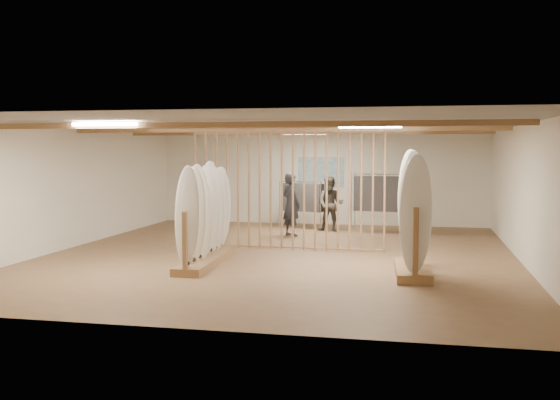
% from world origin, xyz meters
% --- Properties ---
extents(floor, '(12.00, 12.00, 0.00)m').
position_xyz_m(floor, '(0.00, 0.00, 0.00)').
color(floor, olive).
rests_on(floor, ground).
extents(ceiling, '(12.00, 12.00, 0.00)m').
position_xyz_m(ceiling, '(0.00, 0.00, 2.80)').
color(ceiling, '#9B9792').
rests_on(ceiling, ground).
extents(wall_back, '(12.00, 0.00, 12.00)m').
position_xyz_m(wall_back, '(0.00, 6.00, 1.40)').
color(wall_back, white).
rests_on(wall_back, ground).
extents(wall_front, '(12.00, 0.00, 12.00)m').
position_xyz_m(wall_front, '(0.00, -6.00, 1.40)').
color(wall_front, white).
rests_on(wall_front, ground).
extents(wall_left, '(0.00, 12.00, 12.00)m').
position_xyz_m(wall_left, '(-5.00, 0.00, 1.40)').
color(wall_left, white).
rests_on(wall_left, ground).
extents(wall_right, '(0.00, 12.00, 12.00)m').
position_xyz_m(wall_right, '(5.00, 0.00, 1.40)').
color(wall_right, white).
rests_on(wall_right, ground).
extents(ceiling_slats, '(9.50, 6.12, 0.10)m').
position_xyz_m(ceiling_slats, '(0.00, 0.00, 2.72)').
color(ceiling_slats, '#996F45').
rests_on(ceiling_slats, ground).
extents(light_panels, '(1.20, 0.35, 0.06)m').
position_xyz_m(light_panels, '(0.00, 0.00, 2.74)').
color(light_panels, white).
rests_on(light_panels, ground).
extents(bamboo_partition, '(4.45, 0.05, 2.78)m').
position_xyz_m(bamboo_partition, '(0.00, 0.80, 1.40)').
color(bamboo_partition, '#A97B52').
rests_on(bamboo_partition, ground).
extents(poster, '(1.40, 0.03, 0.90)m').
position_xyz_m(poster, '(0.00, 5.98, 1.60)').
color(poster, teal).
rests_on(poster, ground).
extents(rack_left, '(0.70, 2.86, 1.98)m').
position_xyz_m(rack_left, '(-1.22, -1.43, 0.68)').
color(rack_left, '#996F45').
rests_on(rack_left, floor).
extents(rack_right, '(0.72, 1.93, 2.21)m').
position_xyz_m(rack_right, '(2.85, -1.74, 0.75)').
color(rack_right, '#996F45').
rests_on(rack_right, floor).
extents(clothing_rack_a, '(1.27, 0.66, 1.41)m').
position_xyz_m(clothing_rack_a, '(-0.33, 4.67, 0.91)').
color(clothing_rack_a, silver).
rests_on(clothing_rack_a, floor).
extents(clothing_rack_b, '(1.55, 0.57, 1.67)m').
position_xyz_m(clothing_rack_b, '(1.94, 4.14, 1.09)').
color(clothing_rack_b, silver).
rests_on(clothing_rack_b, floor).
extents(shopper_a, '(0.83, 0.80, 1.90)m').
position_xyz_m(shopper_a, '(-0.36, 3.10, 0.95)').
color(shopper_a, '#2B2C33').
rests_on(shopper_a, floor).
extents(shopper_b, '(0.91, 0.74, 1.75)m').
position_xyz_m(shopper_b, '(0.54, 4.25, 0.87)').
color(shopper_b, '#403B31').
rests_on(shopper_b, floor).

